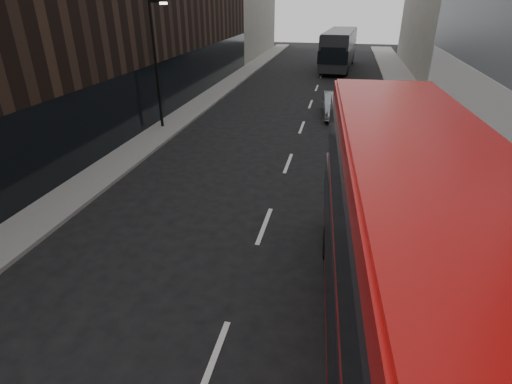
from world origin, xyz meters
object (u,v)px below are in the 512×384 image
Objects in this scene: grey_bus at (339,49)px; car_b at (336,105)px; car_c at (355,95)px; red_bus at (411,262)px; street_lamp at (157,57)px; car_a at (375,145)px.

car_b is (0.44, -19.70, -1.38)m from grey_bus.
grey_bus reaches higher than car_c.
grey_bus is (-2.36, 40.05, -0.66)m from red_bus.
street_lamp is 19.50m from red_bus.
grey_bus reaches higher than car_a.
street_lamp is 13.02m from car_a.
street_lamp is at bearing 124.31° from red_bus.
car_c is at bearing 87.66° from red_bus.
car_b reaches higher than car_c.
red_bus reaches higher than car_c.
street_lamp is 0.55× the size of red_bus.
car_a is at bearing -79.39° from car_b.
street_lamp is 26.67m from grey_bus.
street_lamp is at bearing 170.89° from car_a.
street_lamp is 1.51× the size of car_b.
car_a is at bearing -84.64° from car_c.
grey_bus is at bearing 96.41° from car_c.
car_c is at bearing 36.72° from street_lamp.
street_lamp is 0.56× the size of grey_bus.
grey_bus is 2.72× the size of car_b.
red_bus is 2.45× the size of car_c.
red_bus is 3.40× the size of car_a.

